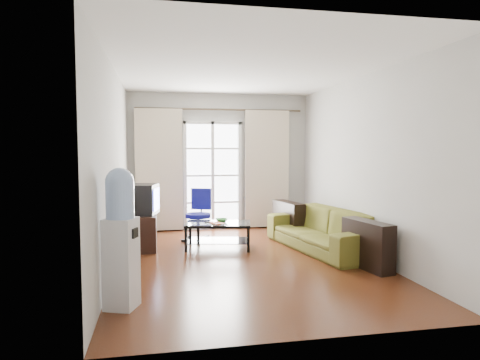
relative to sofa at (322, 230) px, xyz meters
name	(u,v)px	position (x,y,z in m)	size (l,w,h in m)	color
floor	(246,261)	(-1.32, -0.43, -0.32)	(5.20, 5.20, 0.00)	#512713
ceiling	(246,70)	(-1.32, -0.43, 2.38)	(5.20, 5.20, 0.00)	white
wall_back	(220,162)	(-1.32, 2.17, 1.03)	(3.60, 0.02, 2.70)	#B4B2AB
wall_front	(311,180)	(-1.32, -3.03, 1.03)	(3.60, 0.02, 2.70)	#B4B2AB
wall_left	(114,168)	(-3.12, -0.43, 1.03)	(0.02, 5.20, 2.70)	#B4B2AB
wall_right	(364,166)	(0.48, -0.43, 1.03)	(0.02, 5.20, 2.70)	#B4B2AB
french_door	(213,176)	(-1.47, 2.12, 0.75)	(1.16, 0.06, 2.15)	white
curtain_rod	(220,109)	(-1.32, 2.07, 2.06)	(0.04, 0.04, 3.30)	#4C3F2D
curtain_left	(159,170)	(-2.52, 2.05, 0.88)	(0.90, 0.07, 2.35)	beige
curtain_right	(267,169)	(-0.37, 2.05, 0.88)	(0.90, 0.07, 2.35)	beige
radiator	(259,212)	(-0.52, 2.07, 0.01)	(0.64, 0.12, 0.64)	gray
sofa	(322,230)	(0.00, 0.00, 0.00)	(1.27, 2.35, 0.65)	brown
coffee_table	(218,232)	(-1.60, 0.42, -0.06)	(1.13, 0.78, 0.42)	silver
bowl	(222,220)	(-1.54, 0.49, 0.12)	(0.23, 0.23, 0.05)	#2E7D2D
book	(213,224)	(-1.71, 0.26, 0.10)	(0.24, 0.26, 0.02)	#A7141C
remote	(209,222)	(-1.75, 0.43, 0.10)	(0.15, 0.04, 0.02)	black
tv_stand	(140,232)	(-2.83, 0.60, -0.04)	(0.51, 0.76, 0.56)	black
crt_tv	(140,199)	(-2.83, 0.64, 0.48)	(0.61, 0.61, 0.48)	black
task_chair	(199,225)	(-1.86, 1.06, -0.06)	(0.80, 0.80, 0.90)	black
water_cooler	(121,235)	(-2.92, -1.97, 0.42)	(0.37, 0.37, 1.42)	silver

